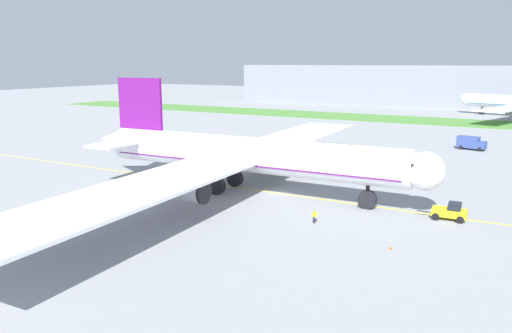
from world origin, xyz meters
name	(u,v)px	position (x,y,z in m)	size (l,w,h in m)	color
ground_plane	(276,193)	(0.00, 0.00, 0.00)	(600.00, 600.00, 0.00)	gray
apron_taxi_line	(277,193)	(0.00, 0.20, 0.00)	(280.00, 0.36, 0.01)	yellow
grass_median_strip	(421,120)	(0.00, 109.57, 0.05)	(320.00, 24.00, 0.10)	#4C8438
airliner_foreground	(243,155)	(-4.82, -1.73, 5.72)	(56.99, 91.55, 16.85)	white
pushback_tug	(450,212)	(24.72, -0.83, 1.02)	(5.93, 2.69, 2.23)	yellow
ground_crew_wingwalker_port	(314,215)	(10.41, -10.47, 1.02)	(0.59, 0.27, 1.67)	black
traffic_cone_near_nose	(62,195)	(-26.61, -17.06, 0.28)	(0.36, 0.36, 0.58)	#F2590C
traffic_cone_port_wing	(391,246)	(20.79, -14.59, 0.28)	(0.36, 0.36, 0.58)	#F2590C
traffic_cone_starboard_wing	(46,204)	(-24.60, -21.43, 0.28)	(0.36, 0.36, 0.58)	#F2590C
service_truck_fuel_bowser	(471,143)	(21.11, 55.61, 1.58)	(6.44, 3.62, 2.95)	#33478C
service_truck_catering_van	(367,154)	(4.84, 30.46, 1.52)	(5.87, 2.44, 2.79)	yellow
terminal_building	(379,85)	(-32.22, 172.09, 9.00)	(136.30, 20.00, 18.00)	gray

